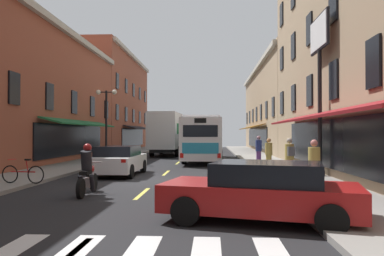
{
  "coord_description": "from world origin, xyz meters",
  "views": [
    {
      "loc": [
        2.29,
        -15.76,
        1.97
      ],
      "look_at": [
        0.91,
        10.65,
        2.39
      ],
      "focal_mm": 34.98,
      "sensor_mm": 36.0,
      "label": 1
    }
  ],
  "objects_px": {
    "motorcycle_rider": "(87,173)",
    "pedestrian_rear": "(259,150)",
    "pedestrian_mid": "(314,166)",
    "box_truck": "(168,134)",
    "pedestrian_near": "(290,158)",
    "sedan_near": "(119,160)",
    "street_lamp_twin": "(106,121)",
    "pedestrian_far": "(269,154)",
    "billboard_sign": "(320,56)",
    "sedan_far": "(262,191)",
    "sedan_mid": "(176,145)",
    "bicycle_near": "(23,174)",
    "transit_bus": "(204,138)"
  },
  "relations": [
    {
      "from": "sedan_near",
      "to": "street_lamp_twin",
      "type": "distance_m",
      "value": 7.95
    },
    {
      "from": "sedan_mid",
      "to": "pedestrian_rear",
      "type": "relative_size",
      "value": 2.57
    },
    {
      "from": "sedan_far",
      "to": "sedan_mid",
      "type": "bearing_deg",
      "value": 98.54
    },
    {
      "from": "pedestrian_mid",
      "to": "pedestrian_far",
      "type": "height_order",
      "value": "pedestrian_mid"
    },
    {
      "from": "pedestrian_near",
      "to": "pedestrian_mid",
      "type": "distance_m",
      "value": 3.39
    },
    {
      "from": "motorcycle_rider",
      "to": "sedan_far",
      "type": "bearing_deg",
      "value": -33.15
    },
    {
      "from": "billboard_sign",
      "to": "street_lamp_twin",
      "type": "distance_m",
      "value": 14.59
    },
    {
      "from": "box_truck",
      "to": "sedan_near",
      "type": "bearing_deg",
      "value": -91.49
    },
    {
      "from": "box_truck",
      "to": "sedan_near",
      "type": "xyz_separation_m",
      "value": [
        -0.42,
        -16.26,
        -1.27
      ]
    },
    {
      "from": "pedestrian_near",
      "to": "pedestrian_mid",
      "type": "bearing_deg",
      "value": -93.42
    },
    {
      "from": "box_truck",
      "to": "sedan_mid",
      "type": "relative_size",
      "value": 1.88
    },
    {
      "from": "pedestrian_mid",
      "to": "pedestrian_rear",
      "type": "relative_size",
      "value": 0.96
    },
    {
      "from": "bicycle_near",
      "to": "pedestrian_mid",
      "type": "xyz_separation_m",
      "value": [
        10.12,
        -1.79,
        0.49
      ]
    },
    {
      "from": "billboard_sign",
      "to": "sedan_mid",
      "type": "xyz_separation_m",
      "value": [
        -9.05,
        27.94,
        -4.73
      ]
    },
    {
      "from": "pedestrian_far",
      "to": "motorcycle_rider",
      "type": "bearing_deg",
      "value": 80.57
    },
    {
      "from": "motorcycle_rider",
      "to": "pedestrian_far",
      "type": "xyz_separation_m",
      "value": [
        6.85,
        7.01,
        0.26
      ]
    },
    {
      "from": "pedestrian_mid",
      "to": "sedan_mid",
      "type": "bearing_deg",
      "value": -82.4
    },
    {
      "from": "pedestrian_far",
      "to": "pedestrian_mid",
      "type": "bearing_deg",
      "value": 127.33
    },
    {
      "from": "sedan_far",
      "to": "pedestrian_near",
      "type": "relative_size",
      "value": 2.79
    },
    {
      "from": "motorcycle_rider",
      "to": "pedestrian_mid",
      "type": "bearing_deg",
      "value": -1.31
    },
    {
      "from": "motorcycle_rider",
      "to": "pedestrian_rear",
      "type": "relative_size",
      "value": 1.21
    },
    {
      "from": "sedan_mid",
      "to": "street_lamp_twin",
      "type": "height_order",
      "value": "street_lamp_twin"
    },
    {
      "from": "street_lamp_twin",
      "to": "box_truck",
      "type": "bearing_deg",
      "value": 71.22
    },
    {
      "from": "box_truck",
      "to": "sedan_far",
      "type": "bearing_deg",
      "value": -78.58
    },
    {
      "from": "sedan_far",
      "to": "pedestrian_near",
      "type": "height_order",
      "value": "pedestrian_near"
    },
    {
      "from": "bicycle_near",
      "to": "pedestrian_near",
      "type": "bearing_deg",
      "value": 9.0
    },
    {
      "from": "pedestrian_near",
      "to": "street_lamp_twin",
      "type": "relative_size",
      "value": 0.35
    },
    {
      "from": "billboard_sign",
      "to": "pedestrian_rear",
      "type": "xyz_separation_m",
      "value": [
        -2.01,
        5.34,
        -4.4
      ]
    },
    {
      "from": "sedan_near",
      "to": "sedan_mid",
      "type": "xyz_separation_m",
      "value": [
        0.13,
        27.02,
        -0.02
      ]
    },
    {
      "from": "pedestrian_near",
      "to": "pedestrian_far",
      "type": "xyz_separation_m",
      "value": [
        -0.25,
        3.78,
        -0.05
      ]
    },
    {
      "from": "box_truck",
      "to": "pedestrian_near",
      "type": "bearing_deg",
      "value": -69.3
    },
    {
      "from": "sedan_near",
      "to": "street_lamp_twin",
      "type": "bearing_deg",
      "value": 110.32
    },
    {
      "from": "sedan_mid",
      "to": "street_lamp_twin",
      "type": "xyz_separation_m",
      "value": [
        -2.79,
        -19.83,
        2.13
      ]
    },
    {
      "from": "motorcycle_rider",
      "to": "pedestrian_rear",
      "type": "xyz_separation_m",
      "value": [
        6.75,
        10.17,
        0.31
      ]
    },
    {
      "from": "box_truck",
      "to": "pedestrian_rear",
      "type": "xyz_separation_m",
      "value": [
        6.75,
        -11.84,
        -0.97
      ]
    },
    {
      "from": "billboard_sign",
      "to": "pedestrian_near",
      "type": "xyz_separation_m",
      "value": [
        -1.66,
        -1.61,
        -4.4
      ]
    },
    {
      "from": "pedestrian_mid",
      "to": "bicycle_near",
      "type": "bearing_deg",
      "value": -15.18
    },
    {
      "from": "motorcycle_rider",
      "to": "pedestrian_rear",
      "type": "distance_m",
      "value": 12.21
    },
    {
      "from": "box_truck",
      "to": "pedestrian_near",
      "type": "relative_size",
      "value": 4.99
    },
    {
      "from": "sedan_near",
      "to": "pedestrian_rear",
      "type": "bearing_deg",
      "value": 31.65
    },
    {
      "from": "sedan_far",
      "to": "motorcycle_rider",
      "type": "relative_size",
      "value": 2.24
    },
    {
      "from": "pedestrian_near",
      "to": "pedestrian_mid",
      "type": "relative_size",
      "value": 1.0
    },
    {
      "from": "box_truck",
      "to": "street_lamp_twin",
      "type": "xyz_separation_m",
      "value": [
        -3.09,
        -9.07,
        0.83
      ]
    },
    {
      "from": "sedan_mid",
      "to": "pedestrian_rear",
      "type": "xyz_separation_m",
      "value": [
        7.04,
        -22.6,
        0.33
      ]
    },
    {
      "from": "transit_bus",
      "to": "billboard_sign",
      "type": "bearing_deg",
      "value": -64.33
    },
    {
      "from": "transit_bus",
      "to": "pedestrian_rear",
      "type": "height_order",
      "value": "transit_bus"
    },
    {
      "from": "bicycle_near",
      "to": "pedestrian_rear",
      "type": "bearing_deg",
      "value": 41.31
    },
    {
      "from": "pedestrian_near",
      "to": "pedestrian_rear",
      "type": "height_order",
      "value": "pedestrian_rear"
    },
    {
      "from": "pedestrian_near",
      "to": "sedan_mid",
      "type": "bearing_deg",
      "value": 99.77
    },
    {
      "from": "pedestrian_mid",
      "to": "pedestrian_rear",
      "type": "bearing_deg",
      "value": -92.9
    }
  ]
}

